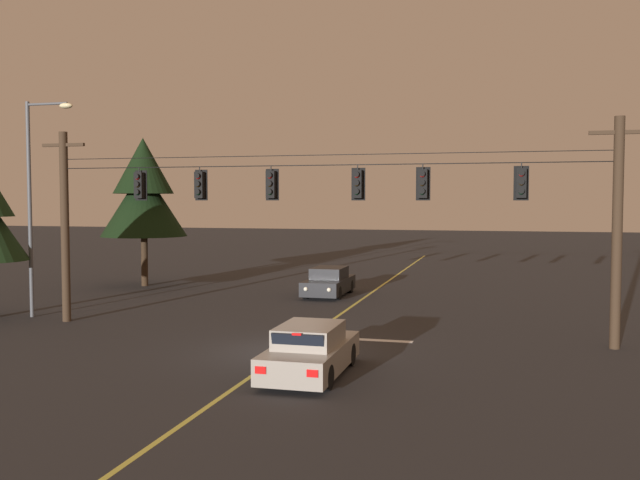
{
  "coord_description": "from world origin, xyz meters",
  "views": [
    {
      "loc": [
        6.47,
        -20.53,
        4.69
      ],
      "look_at": [
        0.0,
        4.09,
        3.25
      ],
      "focal_mm": 39.43,
      "sensor_mm": 36.0,
      "label": 1
    }
  ],
  "objects_px": {
    "traffic_light_centre": "(271,184)",
    "car_waiting_near_lane": "(310,351)",
    "traffic_light_left_inner": "(199,185)",
    "traffic_light_right_inner": "(357,184)",
    "traffic_light_rightmost": "(423,183)",
    "traffic_light_far_right": "(521,183)",
    "traffic_light_leftmost": "(139,185)",
    "street_lamp_corner": "(36,189)",
    "tree_verge_near": "(144,192)",
    "car_oncoming_lead": "(329,282)"
  },
  "relations": [
    {
      "from": "traffic_light_centre",
      "to": "car_waiting_near_lane",
      "type": "distance_m",
      "value": 7.93
    },
    {
      "from": "traffic_light_left_inner",
      "to": "traffic_light_right_inner",
      "type": "height_order",
      "value": "same"
    },
    {
      "from": "traffic_light_rightmost",
      "to": "traffic_light_far_right",
      "type": "relative_size",
      "value": 1.0
    },
    {
      "from": "traffic_light_leftmost",
      "to": "car_waiting_near_lane",
      "type": "distance_m",
      "value": 10.99
    },
    {
      "from": "traffic_light_far_right",
      "to": "traffic_light_rightmost",
      "type": "bearing_deg",
      "value": 180.0
    },
    {
      "from": "traffic_light_right_inner",
      "to": "car_waiting_near_lane",
      "type": "xyz_separation_m",
      "value": [
        -0.1,
        -5.7,
        -4.6
      ]
    },
    {
      "from": "traffic_light_centre",
      "to": "traffic_light_rightmost",
      "type": "distance_m",
      "value": 5.34
    },
    {
      "from": "traffic_light_rightmost",
      "to": "street_lamp_corner",
      "type": "height_order",
      "value": "street_lamp_corner"
    },
    {
      "from": "car_waiting_near_lane",
      "to": "traffic_light_centre",
      "type": "bearing_deg",
      "value": 117.9
    },
    {
      "from": "car_waiting_near_lane",
      "to": "tree_verge_near",
      "type": "bearing_deg",
      "value": 130.09
    },
    {
      "from": "traffic_light_left_inner",
      "to": "traffic_light_far_right",
      "type": "xyz_separation_m",
      "value": [
        11.25,
        0.0,
        0.0
      ]
    },
    {
      "from": "traffic_light_left_inner",
      "to": "street_lamp_corner",
      "type": "height_order",
      "value": "street_lamp_corner"
    },
    {
      "from": "traffic_light_left_inner",
      "to": "tree_verge_near",
      "type": "relative_size",
      "value": 0.15
    },
    {
      "from": "car_oncoming_lead",
      "to": "traffic_light_leftmost",
      "type": "bearing_deg",
      "value": -116.3
    },
    {
      "from": "traffic_light_left_inner",
      "to": "tree_verge_near",
      "type": "bearing_deg",
      "value": 127.05
    },
    {
      "from": "traffic_light_left_inner",
      "to": "tree_verge_near",
      "type": "xyz_separation_m",
      "value": [
        -8.3,
        11.0,
        -0.11
      ]
    },
    {
      "from": "car_waiting_near_lane",
      "to": "street_lamp_corner",
      "type": "bearing_deg",
      "value": 154.34
    },
    {
      "from": "car_oncoming_lead",
      "to": "tree_verge_near",
      "type": "height_order",
      "value": "tree_verge_near"
    },
    {
      "from": "traffic_light_centre",
      "to": "car_waiting_near_lane",
      "type": "bearing_deg",
      "value": -62.1
    },
    {
      "from": "traffic_light_centre",
      "to": "tree_verge_near",
      "type": "xyz_separation_m",
      "value": [
        -11.04,
        11.0,
        -0.11
      ]
    },
    {
      "from": "traffic_light_left_inner",
      "to": "tree_verge_near",
      "type": "height_order",
      "value": "tree_verge_near"
    },
    {
      "from": "traffic_light_left_inner",
      "to": "traffic_light_centre",
      "type": "xyz_separation_m",
      "value": [
        2.74,
        0.0,
        0.0
      ]
    },
    {
      "from": "tree_verge_near",
      "to": "traffic_light_centre",
      "type": "bearing_deg",
      "value": -44.9
    },
    {
      "from": "traffic_light_centre",
      "to": "car_waiting_near_lane",
      "type": "height_order",
      "value": "traffic_light_centre"
    },
    {
      "from": "traffic_light_centre",
      "to": "traffic_light_far_right",
      "type": "relative_size",
      "value": 1.0
    },
    {
      "from": "traffic_light_left_inner",
      "to": "street_lamp_corner",
      "type": "relative_size",
      "value": 0.14
    },
    {
      "from": "traffic_light_leftmost",
      "to": "traffic_light_far_right",
      "type": "height_order",
      "value": "same"
    },
    {
      "from": "traffic_light_left_inner",
      "to": "car_oncoming_lead",
      "type": "distance_m",
      "value": 11.08
    },
    {
      "from": "traffic_light_leftmost",
      "to": "car_waiting_near_lane",
      "type": "xyz_separation_m",
      "value": [
        8.19,
        -5.7,
        -4.6
      ]
    },
    {
      "from": "traffic_light_centre",
      "to": "traffic_light_rightmost",
      "type": "xyz_separation_m",
      "value": [
        5.34,
        0.0,
        0.0
      ]
    },
    {
      "from": "tree_verge_near",
      "to": "traffic_light_far_right",
      "type": "bearing_deg",
      "value": -29.36
    },
    {
      "from": "traffic_light_leftmost",
      "to": "traffic_light_right_inner",
      "type": "bearing_deg",
      "value": 0.0
    },
    {
      "from": "traffic_light_left_inner",
      "to": "traffic_light_rightmost",
      "type": "height_order",
      "value": "same"
    },
    {
      "from": "traffic_light_right_inner",
      "to": "street_lamp_corner",
      "type": "height_order",
      "value": "street_lamp_corner"
    },
    {
      "from": "traffic_light_leftmost",
      "to": "traffic_light_far_right",
      "type": "relative_size",
      "value": 1.0
    },
    {
      "from": "traffic_light_left_inner",
      "to": "car_waiting_near_lane",
      "type": "xyz_separation_m",
      "value": [
        5.75,
        -5.7,
        -4.6
      ]
    },
    {
      "from": "street_lamp_corner",
      "to": "tree_verge_near",
      "type": "height_order",
      "value": "street_lamp_corner"
    },
    {
      "from": "car_oncoming_lead",
      "to": "street_lamp_corner",
      "type": "height_order",
      "value": "street_lamp_corner"
    },
    {
      "from": "traffic_light_centre",
      "to": "car_oncoming_lead",
      "type": "xyz_separation_m",
      "value": [
        -0.33,
        9.79,
        -4.6
      ]
    },
    {
      "from": "tree_verge_near",
      "to": "traffic_light_leftmost",
      "type": "bearing_deg",
      "value": -61.92
    },
    {
      "from": "traffic_light_centre",
      "to": "car_waiting_near_lane",
      "type": "xyz_separation_m",
      "value": [
        3.02,
        -5.7,
        -4.6
      ]
    },
    {
      "from": "traffic_light_centre",
      "to": "street_lamp_corner",
      "type": "height_order",
      "value": "street_lamp_corner"
    },
    {
      "from": "traffic_light_leftmost",
      "to": "street_lamp_corner",
      "type": "relative_size",
      "value": 0.14
    },
    {
      "from": "traffic_light_leftmost",
      "to": "traffic_light_centre",
      "type": "distance_m",
      "value": 5.17
    },
    {
      "from": "traffic_light_centre",
      "to": "car_oncoming_lead",
      "type": "height_order",
      "value": "traffic_light_centre"
    },
    {
      "from": "traffic_light_far_right",
      "to": "car_oncoming_lead",
      "type": "bearing_deg",
      "value": 132.09
    },
    {
      "from": "car_waiting_near_lane",
      "to": "tree_verge_near",
      "type": "height_order",
      "value": "tree_verge_near"
    },
    {
      "from": "traffic_light_rightmost",
      "to": "traffic_light_far_right",
      "type": "distance_m",
      "value": 3.17
    },
    {
      "from": "tree_verge_near",
      "to": "car_oncoming_lead",
      "type": "bearing_deg",
      "value": -6.43
    },
    {
      "from": "car_waiting_near_lane",
      "to": "street_lamp_corner",
      "type": "distance_m",
      "value": 15.18
    }
  ]
}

